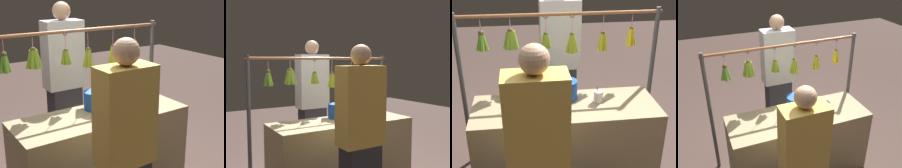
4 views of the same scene
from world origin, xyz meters
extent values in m
cube|color=tan|center=(0.00, 0.00, 0.41)|extent=(1.62, 0.59, 0.83)
cylinder|color=#4C4C51|center=(-0.93, -0.42, 0.78)|extent=(0.04, 0.04, 1.57)
cylinder|color=#9E6038|center=(0.00, -0.42, 1.53)|extent=(1.92, 0.03, 0.03)
torus|color=black|center=(-0.69, -0.42, 1.51)|extent=(0.04, 0.01, 0.04)
cylinder|color=pink|center=(-0.69, -0.42, 1.44)|extent=(0.01, 0.01, 0.14)
sphere|color=brown|center=(-0.69, -0.42, 1.37)|extent=(0.04, 0.04, 0.04)
cylinder|color=yellow|center=(-0.66, -0.42, 1.29)|extent=(0.05, 0.04, 0.17)
cylinder|color=yellow|center=(-0.68, -0.41, 1.29)|extent=(0.05, 0.06, 0.17)
cylinder|color=yellow|center=(-0.70, -0.41, 1.29)|extent=(0.06, 0.05, 0.17)
cylinder|color=yellow|center=(-0.70, -0.44, 1.29)|extent=(0.07, 0.06, 0.17)
cylinder|color=yellow|center=(-0.68, -0.44, 1.29)|extent=(0.04, 0.05, 0.17)
torus|color=black|center=(-0.41, -0.42, 1.51)|extent=(0.04, 0.01, 0.04)
cylinder|color=pink|center=(-0.41, -0.42, 1.42)|extent=(0.01, 0.01, 0.17)
sphere|color=brown|center=(-0.41, -0.42, 1.34)|extent=(0.04, 0.04, 0.04)
cylinder|color=gold|center=(-0.39, -0.43, 1.25)|extent=(0.06, 0.04, 0.17)
cylinder|color=gold|center=(-0.40, -0.40, 1.25)|extent=(0.05, 0.06, 0.17)
cylinder|color=gold|center=(-0.43, -0.41, 1.25)|extent=(0.06, 0.05, 0.17)
cylinder|color=gold|center=(-0.43, -0.44, 1.25)|extent=(0.05, 0.05, 0.17)
cylinder|color=gold|center=(-0.40, -0.44, 1.25)|extent=(0.05, 0.08, 0.17)
torus|color=black|center=(-0.12, -0.42, 1.51)|extent=(0.04, 0.01, 0.04)
cylinder|color=pink|center=(-0.12, -0.42, 1.42)|extent=(0.01, 0.01, 0.17)
sphere|color=brown|center=(-0.12, -0.42, 1.34)|extent=(0.04, 0.04, 0.04)
cylinder|color=#9FB226|center=(-0.09, -0.42, 1.25)|extent=(0.08, 0.04, 0.18)
cylinder|color=#9FB226|center=(-0.10, -0.40, 1.25)|extent=(0.05, 0.06, 0.18)
cylinder|color=#9FB226|center=(-0.13, -0.40, 1.25)|extent=(0.04, 0.06, 0.18)
cylinder|color=#9FB226|center=(-0.14, -0.42, 1.25)|extent=(0.07, 0.04, 0.18)
cylinder|color=#9FB226|center=(-0.13, -0.44, 1.25)|extent=(0.06, 0.07, 0.18)
cylinder|color=#9FB226|center=(-0.11, -0.45, 1.25)|extent=(0.05, 0.07, 0.18)
torus|color=black|center=(0.13, -0.42, 1.51)|extent=(0.04, 0.01, 0.04)
cylinder|color=pink|center=(0.13, -0.42, 1.43)|extent=(0.01, 0.01, 0.16)
sphere|color=brown|center=(0.13, -0.42, 1.35)|extent=(0.05, 0.05, 0.05)
cylinder|color=#88AB29|center=(0.15, -0.43, 1.28)|extent=(0.06, 0.04, 0.14)
cylinder|color=#88AB29|center=(0.13, -0.40, 1.28)|extent=(0.04, 0.05, 0.14)
cylinder|color=#88AB29|center=(0.11, -0.41, 1.28)|extent=(0.06, 0.06, 0.14)
cylinder|color=#88AB29|center=(0.11, -0.44, 1.28)|extent=(0.06, 0.05, 0.14)
cylinder|color=#88AB29|center=(0.13, -0.44, 1.28)|extent=(0.05, 0.07, 0.14)
torus|color=black|center=(0.44, -0.42, 1.51)|extent=(0.04, 0.01, 0.04)
cylinder|color=pink|center=(0.44, -0.42, 1.45)|extent=(0.01, 0.01, 0.12)
sphere|color=brown|center=(0.44, -0.42, 1.39)|extent=(0.05, 0.05, 0.05)
cylinder|color=#7AA62B|center=(0.48, -0.42, 1.31)|extent=(0.08, 0.04, 0.17)
cylinder|color=#7AA62B|center=(0.47, -0.40, 1.31)|extent=(0.07, 0.07, 0.18)
cylinder|color=#7AA62B|center=(0.44, -0.39, 1.31)|extent=(0.05, 0.08, 0.17)
cylinder|color=#7AA62B|center=(0.41, -0.40, 1.31)|extent=(0.07, 0.06, 0.17)
cylinder|color=#7AA62B|center=(0.41, -0.44, 1.31)|extent=(0.07, 0.05, 0.17)
cylinder|color=#7AA62B|center=(0.44, -0.46, 1.31)|extent=(0.05, 0.06, 0.17)
cylinder|color=#7AA62B|center=(0.46, -0.45, 1.31)|extent=(0.07, 0.08, 0.18)
torus|color=black|center=(0.70, -0.42, 1.51)|extent=(0.04, 0.01, 0.04)
cylinder|color=pink|center=(0.70, -0.42, 1.45)|extent=(0.01, 0.01, 0.13)
sphere|color=brown|center=(0.70, -0.42, 1.38)|extent=(0.05, 0.05, 0.05)
cylinder|color=#639E2D|center=(0.72, -0.42, 1.30)|extent=(0.08, 0.04, 0.17)
cylinder|color=#639E2D|center=(0.70, -0.40, 1.30)|extent=(0.04, 0.08, 0.17)
cylinder|color=#639E2D|center=(0.69, -0.42, 1.30)|extent=(0.07, 0.04, 0.17)
cylinder|color=#639E2D|center=(0.70, -0.44, 1.30)|extent=(0.04, 0.07, 0.17)
cylinder|color=black|center=(0.07, 0.18, 0.93)|extent=(0.08, 0.08, 0.21)
cylinder|color=black|center=(0.07, 0.18, 1.04)|extent=(0.05, 0.05, 0.02)
cylinder|color=blue|center=(-0.02, -0.14, 0.91)|extent=(0.21, 0.21, 0.17)
cylinder|color=silver|center=(-0.30, -0.04, 0.88)|extent=(0.08, 0.08, 0.10)
cylinder|color=red|center=(-0.28, -0.04, 0.90)|extent=(0.01, 0.02, 0.15)
cube|color=#2D2D38|center=(-0.06, -0.87, 0.42)|extent=(0.34, 0.23, 0.85)
cube|color=silver|center=(-0.06, -0.87, 1.22)|extent=(0.42, 0.23, 0.74)
sphere|color=tan|center=(-0.06, -0.87, 1.68)|extent=(0.19, 0.19, 0.19)
cube|color=gold|center=(0.28, 0.76, 1.12)|extent=(0.39, 0.21, 0.68)
sphere|color=tan|center=(0.28, 0.76, 1.55)|extent=(0.18, 0.18, 0.18)
camera|label=1|loc=(1.51, 2.45, 1.97)|focal=54.68mm
camera|label=2|loc=(1.70, 2.74, 1.52)|focal=46.33mm
camera|label=3|loc=(0.34, 2.42, 2.17)|focal=51.37mm
camera|label=4|loc=(1.02, 2.32, 2.58)|focal=42.91mm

